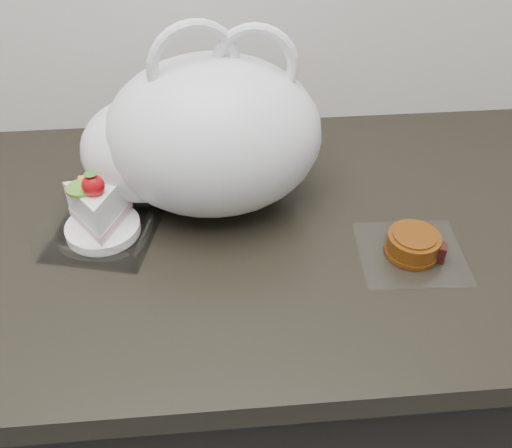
% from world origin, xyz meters
% --- Properties ---
extents(counter, '(2.04, 0.64, 0.90)m').
position_xyz_m(counter, '(0.00, 1.69, 0.45)').
color(counter, black).
rests_on(counter, ground).
extents(cake_tray, '(0.18, 0.18, 0.12)m').
position_xyz_m(cake_tray, '(-0.07, 1.68, 0.93)').
color(cake_tray, white).
rests_on(cake_tray, counter).
extents(mooncake_wrap, '(0.16, 0.15, 0.04)m').
position_xyz_m(mooncake_wrap, '(0.38, 1.60, 0.91)').
color(mooncake_wrap, white).
rests_on(mooncake_wrap, counter).
extents(plastic_bag, '(0.38, 0.28, 0.30)m').
position_xyz_m(plastic_bag, '(0.08, 1.75, 1.02)').
color(plastic_bag, white).
rests_on(plastic_bag, counter).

